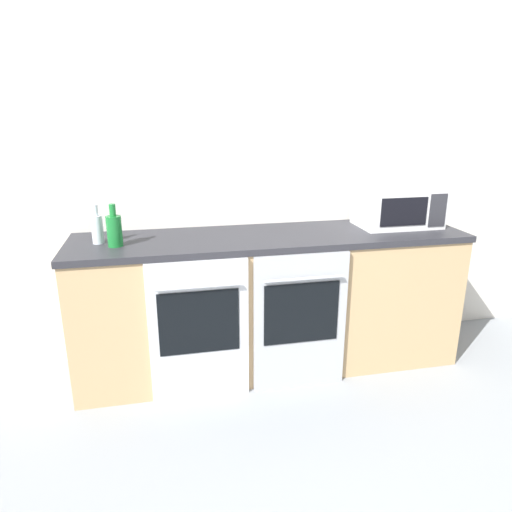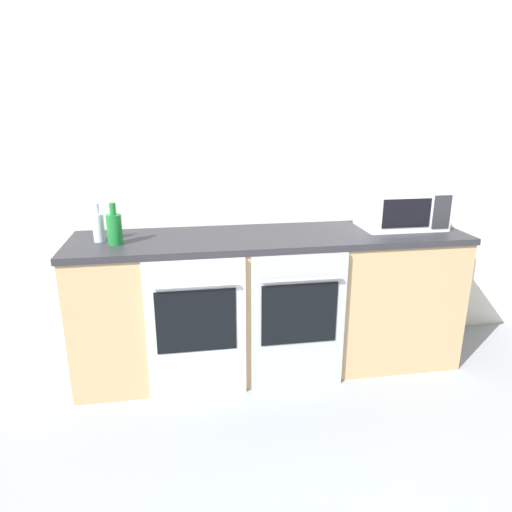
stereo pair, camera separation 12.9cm
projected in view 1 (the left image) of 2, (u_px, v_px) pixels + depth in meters
name	position (u px, v px, depth m)	size (l,w,h in m)	color
wall_back	(260.00, 169.00, 3.12)	(10.00, 0.06, 2.60)	silver
counter_back	(270.00, 301.00, 3.06)	(2.53, 0.63, 0.92)	tan
oven_left	(199.00, 331.00, 2.67)	(0.58, 0.06, 0.88)	silver
oven_right	(300.00, 321.00, 2.79)	(0.58, 0.06, 0.88)	#A8AAAF
microwave	(398.00, 206.00, 3.11)	(0.54, 0.35, 0.27)	silver
bottle_clear	(97.00, 228.00, 2.70)	(0.07, 0.07, 0.23)	silver
bottle_green	(114.00, 230.00, 2.64)	(0.09, 0.09, 0.25)	#19722D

